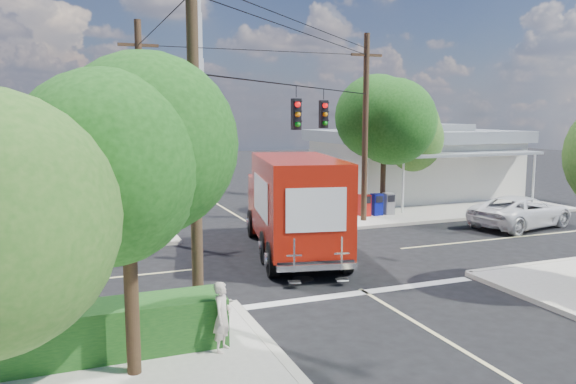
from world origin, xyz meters
TOP-DOWN VIEW (x-y plane):
  - ground at (0.00, 0.00)m, footprint 120.00×120.00m
  - sidewalk_ne at (10.88, 10.88)m, footprint 14.12×14.12m
  - sidewalk_nw at (-10.88, 10.88)m, footprint 14.12×14.12m
  - road_markings at (0.00, -1.47)m, footprint 32.00×32.00m
  - building_ne at (12.50, 11.97)m, footprint 11.80×10.20m
  - radio_tower at (0.50, 20.00)m, footprint 0.80×0.80m
  - tree_sw_front at (-6.99, -7.54)m, footprint 3.88×3.78m
  - tree_ne_front at (7.21, 6.76)m, footprint 4.21×4.14m
  - tree_ne_back at (9.81, 8.96)m, footprint 3.77×3.66m
  - palm_nw_front at (-7.50, 7.50)m, footprint 3.01×3.08m
  - palm_nw_back at (-9.50, 9.00)m, footprint 3.01×3.08m
  - utility_poles at (-1.58, 1.60)m, footprint 12.00×10.68m
  - picket_fence at (-7.80, -5.60)m, footprint 5.94×0.06m
  - hedge_sw at (-8.00, -6.40)m, footprint 6.20×1.20m
  - vending_boxes at (6.50, 6.20)m, footprint 1.90×0.50m
  - delivery_truck at (-0.23, 0.82)m, footprint 4.21×8.90m
  - parked_car at (11.57, 1.61)m, footprint 5.75×3.51m
  - pedestrian at (-5.08, -7.10)m, footprint 0.64×0.67m

SIDE VIEW (x-z plane):
  - ground at x=0.00m, z-range 0.00..0.00m
  - road_markings at x=0.00m, z-range 0.00..0.01m
  - sidewalk_ne at x=10.88m, z-range 0.00..0.14m
  - sidewalk_nw at x=-10.88m, z-range 0.00..0.14m
  - picket_fence at x=-7.80m, z-range 0.18..1.18m
  - hedge_sw at x=-8.00m, z-range 0.14..1.24m
  - vending_boxes at x=6.50m, z-range 0.14..1.24m
  - parked_car at x=11.57m, z-range 0.00..1.49m
  - pedestrian at x=-5.08m, z-range 0.14..1.68m
  - delivery_truck at x=-0.23m, z-range 0.03..3.74m
  - building_ne at x=12.50m, z-range 0.07..4.57m
  - tree_ne_back at x=9.81m, z-range 1.27..7.10m
  - tree_sw_front at x=-6.99m, z-range 1.32..7.35m
  - palm_nw_back at x=-9.50m, z-range 2.08..7.27m
  - utility_poles at x=-1.58m, z-range 0.17..9.17m
  - tree_ne_front at x=7.21m, z-range 1.44..8.09m
  - palm_nw_front at x=-7.50m, z-range 2.25..7.84m
  - radio_tower at x=0.50m, z-range -2.86..14.14m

